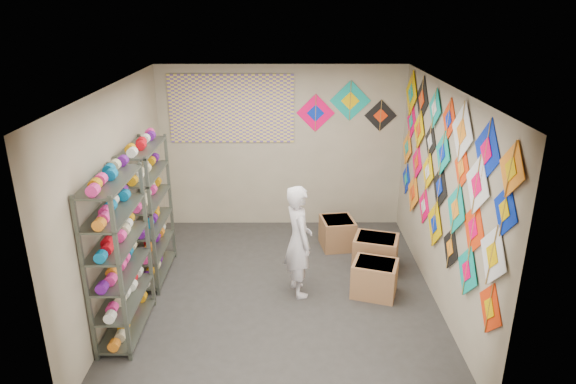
{
  "coord_description": "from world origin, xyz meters",
  "views": [
    {
      "loc": [
        0.08,
        -5.93,
        3.64
      ],
      "look_at": [
        0.1,
        0.3,
        1.3
      ],
      "focal_mm": 32.0,
      "sensor_mm": 36.0,
      "label": 1
    }
  ],
  "objects_px": {
    "shopkeeper": "(299,241)",
    "carton_b": "(375,253)",
    "shelf_rack_back": "(149,213)",
    "shelf_rack_front": "(119,258)",
    "carton_c": "(337,233)",
    "carton_a": "(374,278)"
  },
  "relations": [
    {
      "from": "carton_a",
      "to": "carton_b",
      "type": "relative_size",
      "value": 0.92
    },
    {
      "from": "carton_a",
      "to": "carton_b",
      "type": "xyz_separation_m",
      "value": [
        0.12,
        0.69,
        0.02
      ]
    },
    {
      "from": "shelf_rack_front",
      "to": "carton_b",
      "type": "bearing_deg",
      "value": 25.15
    },
    {
      "from": "carton_c",
      "to": "shelf_rack_back",
      "type": "bearing_deg",
      "value": -170.12
    },
    {
      "from": "carton_b",
      "to": "carton_c",
      "type": "bearing_deg",
      "value": 140.7
    },
    {
      "from": "shelf_rack_front",
      "to": "shelf_rack_back",
      "type": "height_order",
      "value": "same"
    },
    {
      "from": "carton_b",
      "to": "shelf_rack_front",
      "type": "bearing_deg",
      "value": -138.42
    },
    {
      "from": "shopkeeper",
      "to": "carton_b",
      "type": "height_order",
      "value": "shopkeeper"
    },
    {
      "from": "shopkeeper",
      "to": "shelf_rack_back",
      "type": "bearing_deg",
      "value": 60.27
    },
    {
      "from": "shelf_rack_front",
      "to": "carton_c",
      "type": "distance_m",
      "value": 3.51
    },
    {
      "from": "shelf_rack_back",
      "to": "shelf_rack_front",
      "type": "bearing_deg",
      "value": -90.0
    },
    {
      "from": "shopkeeper",
      "to": "carton_b",
      "type": "bearing_deg",
      "value": -77.65
    },
    {
      "from": "shelf_rack_front",
      "to": "shelf_rack_back",
      "type": "distance_m",
      "value": 1.3
    },
    {
      "from": "shelf_rack_front",
      "to": "shopkeeper",
      "type": "xyz_separation_m",
      "value": [
        2.01,
        0.84,
        -0.2
      ]
    },
    {
      "from": "carton_a",
      "to": "shelf_rack_front",
      "type": "bearing_deg",
      "value": -147.28
    },
    {
      "from": "shelf_rack_back",
      "to": "carton_a",
      "type": "xyz_separation_m",
      "value": [
        3.01,
        -0.52,
        -0.72
      ]
    },
    {
      "from": "shelf_rack_front",
      "to": "shelf_rack_back",
      "type": "relative_size",
      "value": 1.0
    },
    {
      "from": "shelf_rack_back",
      "to": "carton_c",
      "type": "relative_size",
      "value": 3.58
    },
    {
      "from": "shelf_rack_back",
      "to": "shopkeeper",
      "type": "height_order",
      "value": "shelf_rack_back"
    },
    {
      "from": "shopkeeper",
      "to": "carton_c",
      "type": "distance_m",
      "value": 1.57
    },
    {
      "from": "shelf_rack_front",
      "to": "carton_a",
      "type": "height_order",
      "value": "shelf_rack_front"
    },
    {
      "from": "shelf_rack_back",
      "to": "shopkeeper",
      "type": "distance_m",
      "value": 2.07
    }
  ]
}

